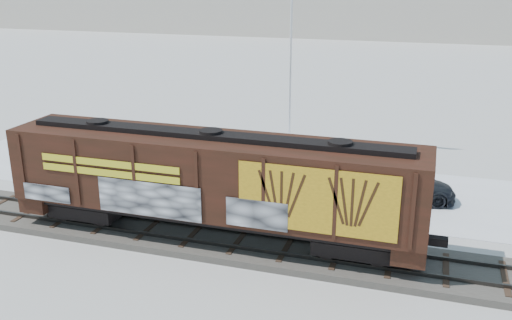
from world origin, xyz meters
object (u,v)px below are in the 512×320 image
(hopper_railcar, at_px, (212,179))
(car_white, at_px, (304,175))
(car_dark, at_px, (401,186))
(flagpole, at_px, (292,71))
(car_silver, at_px, (223,167))

(hopper_railcar, bearing_deg, car_white, 73.16)
(car_dark, bearing_deg, flagpole, 37.07)
(car_silver, bearing_deg, flagpole, 0.28)
(car_silver, bearing_deg, hopper_railcar, -144.62)
(flagpole, xyz_separation_m, car_white, (2.24, -6.16, -4.22))
(hopper_railcar, xyz_separation_m, flagpole, (-0.10, 13.23, 2.18))
(hopper_railcar, relative_size, car_silver, 3.45)
(car_silver, height_order, car_white, car_silver)
(car_silver, height_order, car_dark, car_silver)
(hopper_railcar, relative_size, car_dark, 3.24)
(flagpole, relative_size, car_silver, 2.71)
(hopper_railcar, relative_size, car_white, 3.73)
(car_white, distance_m, car_dark, 4.83)
(flagpole, distance_m, car_dark, 10.33)
(hopper_railcar, bearing_deg, car_dark, 45.08)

